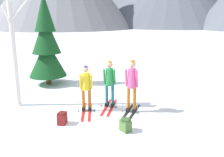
# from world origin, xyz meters

# --- Properties ---
(ground_plane) EXTENTS (400.00, 400.00, 0.00)m
(ground_plane) POSITION_xyz_m (0.00, 0.00, 0.00)
(ground_plane) COLOR white
(skier_in_yellow) EXTENTS (0.82, 1.72, 1.64)m
(skier_in_yellow) POSITION_xyz_m (-0.50, -0.29, 0.91)
(skier_in_yellow) COLOR red
(skier_in_yellow) RESTS_ON ground
(skier_in_green) EXTENTS (0.61, 1.73, 1.73)m
(skier_in_green) POSITION_xyz_m (0.18, 0.31, 0.97)
(skier_in_green) COLOR red
(skier_in_green) RESTS_ON ground
(skier_in_pink) EXTENTS (0.61, 1.67, 1.85)m
(skier_in_pink) POSITION_xyz_m (1.05, 0.00, 1.06)
(skier_in_pink) COLOR black
(skier_in_pink) RESTS_ON ground
(pine_tree_near) EXTENTS (1.79, 1.79, 4.31)m
(pine_tree_near) POSITION_xyz_m (-3.53, 2.52, 1.97)
(pine_tree_near) COLOR #51381E
(pine_tree_near) RESTS_ON ground
(birch_tree_tall) EXTENTS (0.86, 0.70, 4.89)m
(birch_tree_tall) POSITION_xyz_m (-3.13, -0.44, 2.49)
(birch_tree_tall) COLOR silver
(birch_tree_tall) RESTS_ON ground
(backpack_on_snow_front) EXTENTS (0.28, 0.35, 0.38)m
(backpack_on_snow_front) POSITION_xyz_m (-0.84, -1.53, 0.19)
(backpack_on_snow_front) COLOR maroon
(backpack_on_snow_front) RESTS_ON ground
(backpack_on_snow_beside) EXTENTS (0.40, 0.39, 0.38)m
(backpack_on_snow_beside) POSITION_xyz_m (1.15, -1.51, 0.19)
(backpack_on_snow_beside) COLOR #4C7238
(backpack_on_snow_beside) RESTS_ON ground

